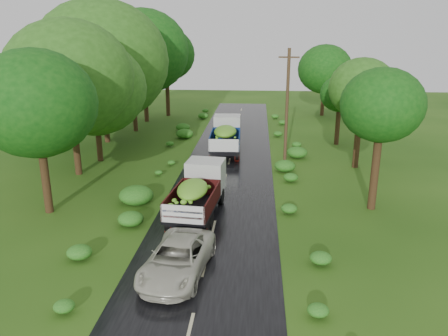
# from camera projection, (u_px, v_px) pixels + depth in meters

# --- Properties ---
(ground) EXTENTS (120.00, 120.00, 0.00)m
(ground) POSITION_uv_depth(u_px,v_px,m) (204.00, 267.00, 18.52)
(ground) COLOR #1D430E
(ground) RESTS_ON ground
(road) EXTENTS (6.50, 80.00, 0.02)m
(road) POSITION_uv_depth(u_px,v_px,m) (216.00, 219.00, 23.27)
(road) COLOR black
(road) RESTS_ON ground
(road_lines) EXTENTS (0.12, 69.60, 0.00)m
(road_lines) POSITION_uv_depth(u_px,v_px,m) (217.00, 212.00, 24.22)
(road_lines) COLOR #BFB78C
(road_lines) RESTS_ON road
(truck_near) EXTENTS (2.71, 6.21, 2.53)m
(truck_near) POSITION_uv_depth(u_px,v_px,m) (199.00, 189.00, 23.59)
(truck_near) COLOR black
(truck_near) RESTS_ON ground
(truck_far) EXTENTS (2.45, 6.54, 2.72)m
(truck_far) POSITION_uv_depth(u_px,v_px,m) (226.00, 134.00, 36.06)
(truck_far) COLOR black
(truck_far) RESTS_ON ground
(car) EXTENTS (2.87, 5.22, 1.38)m
(car) POSITION_uv_depth(u_px,v_px,m) (177.00, 259.00, 17.80)
(car) COLOR beige
(car) RESTS_ON road
(utility_pole) EXTENTS (1.49, 0.29, 8.51)m
(utility_pole) POSITION_uv_depth(u_px,v_px,m) (287.00, 106.00, 32.00)
(utility_pole) COLOR #382616
(utility_pole) RESTS_ON ground
(trees_left) EXTENTS (7.15, 33.35, 9.65)m
(trees_left) POSITION_uv_depth(u_px,v_px,m) (115.00, 67.00, 37.74)
(trees_left) COLOR black
(trees_left) RESTS_ON ground
(trees_right) EXTENTS (4.48, 32.72, 7.22)m
(trees_right) POSITION_uv_depth(u_px,v_px,m) (342.00, 83.00, 37.72)
(trees_right) COLOR black
(trees_right) RESTS_ON ground
(shrubs) EXTENTS (11.90, 44.00, 0.70)m
(shrubs) POSITION_uv_depth(u_px,v_px,m) (227.00, 165.00, 31.74)
(shrubs) COLOR #165D17
(shrubs) RESTS_ON ground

